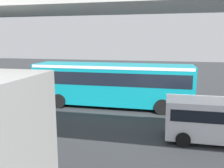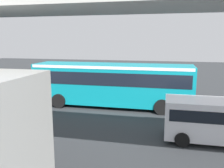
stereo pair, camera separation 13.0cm
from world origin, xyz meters
The scene contains 10 objects.
ground centered at (0.00, 0.00, 0.00)m, with size 80.00×80.00×0.00m, color #2D3033.
city_bus centered at (0.53, -0.01, 1.88)m, with size 11.54×2.85×3.15m.
parked_van centered at (-5.76, 5.01, 1.18)m, with size 4.80×2.17×2.05m.
pedestrian centered at (9.00, -1.40, 0.89)m, with size 0.38×0.38×1.79m.
traffic_sign centered at (6.05, -3.65, 1.89)m, with size 0.08×0.60×2.80m.
lane_dash_left centered at (-4.00, -3.13, 0.00)m, with size 2.00×0.20×0.01m, color silver.
lane_dash_centre centered at (0.00, -3.13, 0.00)m, with size 2.00×0.20×0.01m, color silver.
lane_dash_right centered at (4.00, -3.13, 0.00)m, with size 2.00×0.20×0.01m, color silver.
lane_dash_rightmost centered at (8.00, -3.13, 0.00)m, with size 2.00×0.20×0.01m, color silver.
pedestrian_overpass centered at (0.00, 10.63, 5.37)m, with size 24.62×2.60×7.27m.
Camera 2 is at (-3.35, 16.92, 4.90)m, focal length 38.52 mm.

